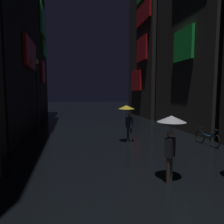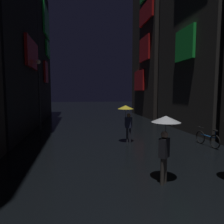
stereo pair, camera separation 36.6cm
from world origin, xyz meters
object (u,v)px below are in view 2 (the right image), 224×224
at_px(pedestrian_near_crossing_clear, 165,130).
at_px(streetlamp_left_far, 39,86).
at_px(pedestrian_far_right_yellow, 127,113).
at_px(bicycle_parked_at_storefront, 208,139).

distance_m(pedestrian_near_crossing_clear, streetlamp_left_far, 11.70).
height_order(pedestrian_far_right_yellow, streetlamp_left_far, streetlamp_left_far).
xyz_separation_m(pedestrian_near_crossing_clear, pedestrian_far_right_yellow, (0.08, 5.16, 0.00)).
bearing_deg(bicycle_parked_at_storefront, streetlamp_left_far, 145.63).
distance_m(bicycle_parked_at_storefront, streetlamp_left_far, 12.00).
bearing_deg(bicycle_parked_at_storefront, pedestrian_far_right_yellow, 159.56).
bearing_deg(streetlamp_left_far, pedestrian_near_crossing_clear, -61.86).
height_order(pedestrian_near_crossing_clear, streetlamp_left_far, streetlamp_left_far).
height_order(pedestrian_near_crossing_clear, pedestrian_far_right_yellow, same).
xyz_separation_m(pedestrian_far_right_yellow, bicycle_parked_at_storefront, (4.06, -1.51, -1.28)).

